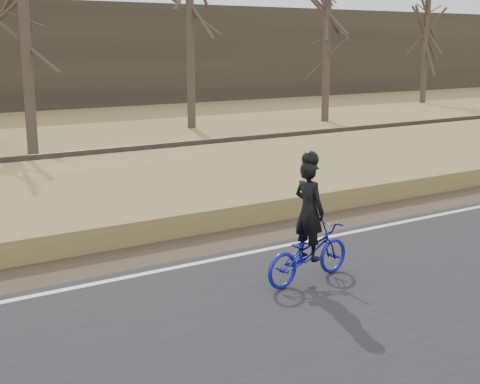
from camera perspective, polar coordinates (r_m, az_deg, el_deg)
ground at (r=13.88m, az=13.94°, el=-3.03°), size 120.00×120.00×0.00m
edge_line at (r=14.00m, az=13.36°, el=-2.59°), size 120.00×0.12×0.01m
shoulder at (r=14.69m, az=10.55°, el=-1.93°), size 120.00×1.60×0.04m
embankment at (r=16.89m, az=3.60°, el=0.84°), size 120.00×5.00×0.44m
ballast at (r=20.01m, az=-2.88°, el=2.71°), size 120.00×3.00×0.45m
railroad at (r=19.96m, az=-2.89°, el=3.57°), size 120.00×2.40×0.29m
treeline_backdrop at (r=40.31m, az=-19.10°, el=10.98°), size 120.00×4.00×6.00m
cyclist at (r=10.28m, az=5.86°, el=-4.15°), size 1.74×0.80×2.03m
bare_tree_near_left at (r=23.33m, az=-17.82°, el=11.99°), size 0.36×0.36×7.30m
bare_tree_center at (r=29.46m, az=-4.27°, el=13.65°), size 0.36×0.36×8.44m
bare_tree_right at (r=32.29m, az=7.40°, el=11.57°), size 0.36×0.36×6.28m
bare_tree_far_right at (r=43.73m, az=15.58°, el=12.20°), size 0.36×0.36×7.41m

